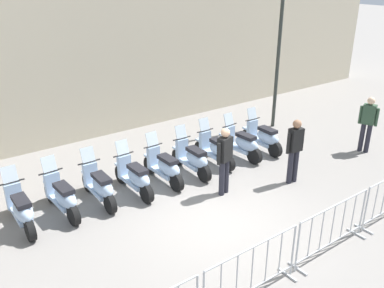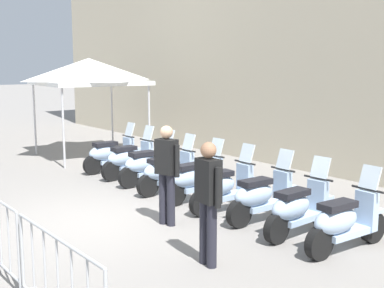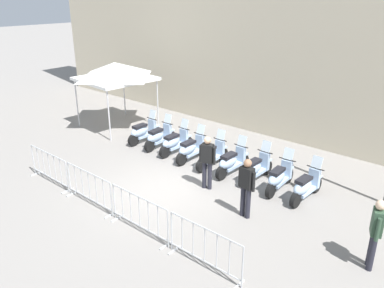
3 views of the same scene
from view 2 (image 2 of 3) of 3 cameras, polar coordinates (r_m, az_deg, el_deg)
name	(u,v)px [view 2 (image 2 of 3)]	position (r m, az deg, el deg)	size (l,w,h in m)	color
ground_plane	(96,222)	(9.29, -10.65, -8.53)	(120.00, 120.00, 0.00)	gray
motorcycle_0	(111,154)	(13.31, -8.94, -1.15)	(0.56, 1.73, 1.24)	black
motorcycle_1	(130,159)	(12.55, -6.90, -1.72)	(0.62, 1.72, 1.24)	black
motorcycle_2	(149,165)	(11.80, -4.81, -2.37)	(0.56, 1.73, 1.24)	black
motorcycle_3	(168,172)	(11.03, -2.64, -3.15)	(0.58, 1.73, 1.24)	black
motorcycle_4	(196,179)	(10.36, 0.41, -3.94)	(0.58, 1.73, 1.24)	black
motorcycle_5	(224,188)	(9.69, 3.60, -4.88)	(0.56, 1.73, 1.24)	black
motorcycle_6	(262,197)	(9.13, 7.78, -5.81)	(0.56, 1.73, 1.24)	black
motorcycle_7	(298,209)	(8.49, 11.74, -7.06)	(0.62, 1.72, 1.24)	black
motorcycle_8	(344,222)	(7.96, 16.56, -8.33)	(0.56, 1.72, 1.24)	black
barrier_segment_3	(58,288)	(5.56, -14.62, -15.17)	(2.04, 0.60, 1.07)	#B2B5B7
officer_mid_plaza	(208,196)	(7.01, 1.81, -5.84)	(0.55, 0.23, 1.73)	#23232D
officer_by_barriers	(167,169)	(8.77, -2.82, -2.81)	(0.53, 0.32, 1.73)	#23232D
canopy_tent	(89,72)	(15.45, -11.36, 7.88)	(2.84, 2.84, 2.91)	silver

